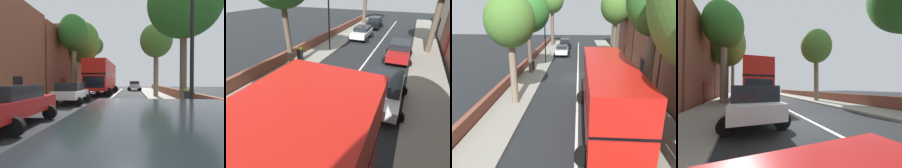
% 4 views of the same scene
% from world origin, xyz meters
% --- Properties ---
extents(ground_plane, '(84.00, 84.00, 0.00)m').
position_xyz_m(ground_plane, '(0.00, 0.00, 0.00)').
color(ground_plane, black).
extents(road_centre_line, '(0.16, 54.00, 0.01)m').
position_xyz_m(road_centre_line, '(0.00, 0.00, 0.00)').
color(road_centre_line, silver).
rests_on(road_centre_line, ground).
extents(sidewalk_left, '(2.60, 60.00, 0.12)m').
position_xyz_m(sidewalk_left, '(-4.90, 0.00, 0.06)').
color(sidewalk_left, gray).
rests_on(sidewalk_left, ground).
extents(sidewalk_right, '(2.60, 60.00, 0.12)m').
position_xyz_m(sidewalk_right, '(4.90, 0.00, 0.06)').
color(sidewalk_right, gray).
rests_on(sidewalk_right, ground).
extents(boundary_wall_right, '(0.36, 54.00, 0.93)m').
position_xyz_m(boundary_wall_right, '(6.45, 0.00, 0.47)').
color(boundary_wall_right, brown).
rests_on(boundary_wall_right, ground).
extents(parked_car_black_right_0, '(2.48, 4.47, 1.71)m').
position_xyz_m(parked_car_black_right_0, '(2.50, -18.82, 0.97)').
color(parked_car_black_right_0, black).
rests_on(parked_car_black_right_0, ground).
extents(parked_car_red_left_1, '(2.53, 4.51, 1.62)m').
position_xyz_m(parked_car_red_left_1, '(-2.50, -6.59, 0.93)').
color(parked_car_red_left_1, '#AD1919').
rests_on(parked_car_red_left_1, ground).
extents(parked_car_white_left_2, '(2.50, 4.08, 1.62)m').
position_xyz_m(parked_car_white_left_2, '(-2.50, 0.56, 0.92)').
color(parked_car_white_left_2, silver).
rests_on(parked_car_white_left_2, ground).
extents(parked_car_white_right_4, '(2.50, 4.29, 1.55)m').
position_xyz_m(parked_car_white_right_4, '(2.50, -11.86, 0.90)').
color(parked_car_white_right_4, silver).
rests_on(parked_car_white_right_4, ground).
extents(lamppost_right, '(0.32, 0.32, 6.31)m').
position_xyz_m(lamppost_right, '(4.30, -6.34, 3.81)').
color(lamppost_right, black).
rests_on(lamppost_right, sidewalk_right).
extents(litter_bin_right, '(0.55, 0.55, 1.18)m').
position_xyz_m(litter_bin_right, '(5.30, -2.55, 0.72)').
color(litter_bin_right, black).
rests_on(litter_bin_right, sidewalk_right).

